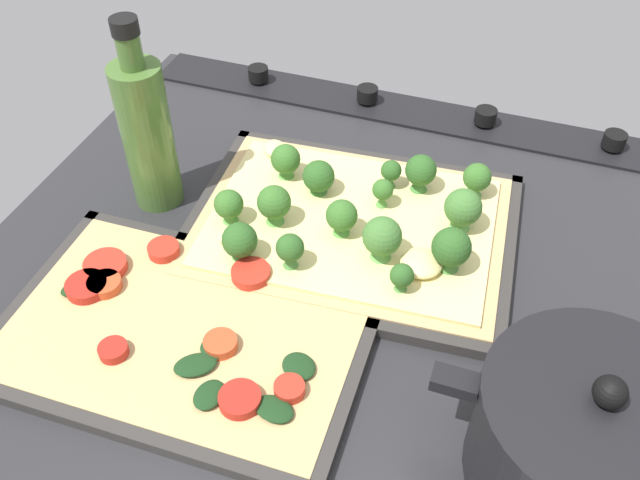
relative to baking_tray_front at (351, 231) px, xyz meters
The scene contains 8 objects.
ground_plane 7.56cm from the baking_tray_front, 109.27° to the left, with size 78.77×70.28×3.00cm, color #28282B.
stove_control_panel 24.84cm from the baking_tray_front, 95.58° to the right, with size 75.62×7.00×2.60cm.
baking_tray_front is the anchor object (origin of this frame).
broccoli_pizza 2.01cm from the baking_tray_front, 148.85° to the left, with size 33.92×26.25×6.27cm.
baking_tray_back 21.33cm from the baking_tray_front, 60.71° to the left, with size 34.70×24.03×1.30cm.
veggie_pizza_back 21.34cm from the baking_tray_front, 60.06° to the left, with size 32.26×21.58×1.90cm.
cooking_pot 32.73cm from the baking_tray_front, 139.94° to the left, with size 23.99×17.13×12.75cm.
oil_bottle 24.11cm from the baking_tray_front, ahead, with size 5.46×5.46×21.92cm.
Camera 1 is at (-12.41, 45.58, 51.92)cm, focal length 38.86 mm.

